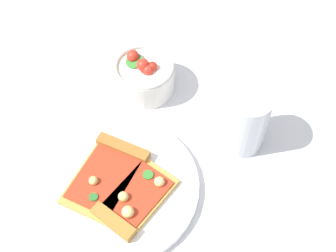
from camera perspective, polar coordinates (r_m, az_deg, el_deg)
name	(u,v)px	position (r m, az deg, el deg)	size (l,w,h in m)	color
ground_plane	(103,179)	(0.74, -8.31, -6.82)	(2.40, 2.40, 0.00)	silver
plate	(117,186)	(0.73, -6.54, -7.72)	(0.27, 0.27, 0.01)	white
pizza_slice_near	(109,172)	(0.73, -7.66, -5.90)	(0.15, 0.17, 0.02)	gold
pizza_slice_far	(132,201)	(0.70, -4.60, -9.65)	(0.14, 0.15, 0.03)	gold
salad_bowl	(144,76)	(0.83, -3.09, 6.51)	(0.11, 0.11, 0.08)	white
soda_glass	(244,120)	(0.74, 9.81, 0.72)	(0.08, 0.08, 0.12)	silver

